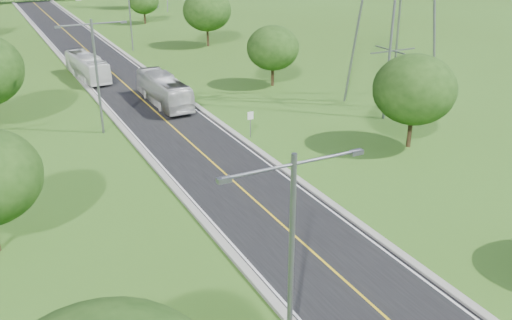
{
  "coord_description": "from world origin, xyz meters",
  "views": [
    {
      "loc": [
        -15.56,
        -3.81,
        17.52
      ],
      "look_at": [
        0.08,
        26.88,
        3.0
      ],
      "focal_mm": 40.0,
      "sensor_mm": 36.0,
      "label": 1
    }
  ],
  "objects": [
    {
      "name": "tree_rb",
      "position": [
        16.0,
        30.0,
        4.95
      ],
      "size": [
        6.72,
        6.72,
        7.82
      ],
      "color": "black",
      "rests_on": "ground"
    },
    {
      "name": "streetlight_mid_left",
      "position": [
        -6.0,
        45.0,
        5.94
      ],
      "size": [
        5.9,
        0.25,
        10.0
      ],
      "color": "slate",
      "rests_on": "ground"
    },
    {
      "name": "streetlight_near_left",
      "position": [
        -6.0,
        12.0,
        5.94
      ],
      "size": [
        5.9,
        0.25,
        10.0
      ],
      "color": "slate",
      "rests_on": "ground"
    },
    {
      "name": "curb_right",
      "position": [
        4.25,
        66.0,
        0.11
      ],
      "size": [
        0.5,
        150.0,
        0.22
      ],
      "primitive_type": "cube",
      "color": "gray",
      "rests_on": "ground"
    },
    {
      "name": "bus_inbound",
      "position": [
        -3.2,
        64.54,
        1.5
      ],
      "size": [
        3.33,
        10.51,
        2.88
      ],
      "primitive_type": "imported",
      "rotation": [
        0.0,
        0.0,
        0.09
      ],
      "color": "white",
      "rests_on": "road"
    },
    {
      "name": "tree_rc",
      "position": [
        15.0,
        52.0,
        4.33
      ],
      "size": [
        5.88,
        5.88,
        6.84
      ],
      "color": "black",
      "rests_on": "ground"
    },
    {
      "name": "road",
      "position": [
        0.0,
        66.0,
        0.03
      ],
      "size": [
        8.0,
        150.0,
        0.06
      ],
      "primitive_type": "cube",
      "color": "black",
      "rests_on": "ground"
    },
    {
      "name": "tree_rd",
      "position": [
        17.0,
        76.0,
        5.27
      ],
      "size": [
        7.14,
        7.14,
        8.3
      ],
      "color": "black",
      "rests_on": "ground"
    },
    {
      "name": "streetlight_far_right",
      "position": [
        6.0,
        78.0,
        5.94
      ],
      "size": [
        5.9,
        0.25,
        10.0
      ],
      "color": "slate",
      "rests_on": "ground"
    },
    {
      "name": "curb_left",
      "position": [
        -4.25,
        66.0,
        0.11
      ],
      "size": [
        0.5,
        150.0,
        0.22
      ],
      "primitive_type": "cube",
      "color": "gray",
      "rests_on": "ground"
    },
    {
      "name": "tree_re",
      "position": [
        14.5,
        100.0,
        4.02
      ],
      "size": [
        5.46,
        5.46,
        6.35
      ],
      "color": "black",
      "rests_on": "ground"
    },
    {
      "name": "bus_outbound",
      "position": [
        1.58,
        50.52,
        1.56
      ],
      "size": [
        2.61,
        10.8,
        3.0
      ],
      "primitive_type": "imported",
      "rotation": [
        0.0,
        0.0,
        3.15
      ],
      "color": "silver",
      "rests_on": "road"
    },
    {
      "name": "speed_limit_sign",
      "position": [
        5.2,
        37.98,
        1.6
      ],
      "size": [
        0.55,
        0.09,
        2.4
      ],
      "color": "slate",
      "rests_on": "ground"
    },
    {
      "name": "ground",
      "position": [
        0.0,
        60.0,
        0.0
      ],
      "size": [
        260.0,
        260.0,
        0.0
      ],
      "primitive_type": "plane",
      "color": "#365718",
      "rests_on": "ground"
    }
  ]
}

